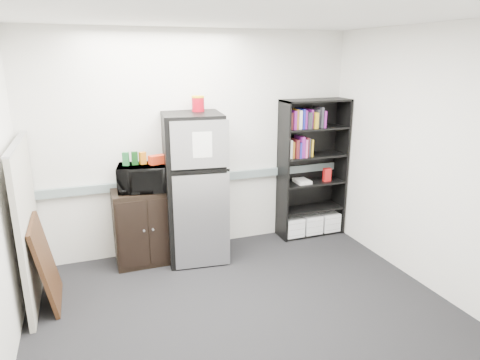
{
  "coord_description": "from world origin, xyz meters",
  "views": [
    {
      "loc": [
        -1.3,
        -3.29,
        2.38
      ],
      "look_at": [
        0.25,
        0.9,
        1.08
      ],
      "focal_mm": 32.0,
      "sensor_mm": 36.0,
      "label": 1
    }
  ],
  "objects": [
    {
      "name": "microwave",
      "position": [
        -0.72,
        1.48,
        1.05
      ],
      "size": [
        0.6,
        0.46,
        0.3
      ],
      "primitive_type": "imported",
      "rotation": [
        0.0,
        0.0,
        -0.19
      ],
      "color": "black",
      "rests_on": "cabinet"
    },
    {
      "name": "cabinet",
      "position": [
        -0.72,
        1.5,
        0.45
      ],
      "size": [
        0.72,
        0.48,
        0.9
      ],
      "color": "black",
      "rests_on": "floor"
    },
    {
      "name": "electrical_raceway",
      "position": [
        0.0,
        1.72,
        0.9
      ],
      "size": [
        3.92,
        0.05,
        0.1
      ],
      "primitive_type": "cube",
      "color": "gray",
      "rests_on": "wall_back"
    },
    {
      "name": "snack_bag",
      "position": [
        -0.54,
        1.47,
        1.25
      ],
      "size": [
        0.2,
        0.15,
        0.1
      ],
      "primitive_type": "cube",
      "rotation": [
        0.0,
        0.0,
        0.28
      ],
      "color": "red",
      "rests_on": "microwave"
    },
    {
      "name": "wall_right",
      "position": [
        2.0,
        0.0,
        1.35
      ],
      "size": [
        0.02,
        3.5,
        2.7
      ],
      "primitive_type": "cube",
      "color": "silver",
      "rests_on": "floor"
    },
    {
      "name": "snack_box_b",
      "position": [
        -0.79,
        1.52,
        1.27
      ],
      "size": [
        0.07,
        0.05,
        0.15
      ],
      "primitive_type": "cube",
      "rotation": [
        0.0,
        0.0,
        -0.07
      ],
      "color": "#0C350F",
      "rests_on": "microwave"
    },
    {
      "name": "wall_note",
      "position": [
        -0.35,
        1.74,
        1.55
      ],
      "size": [
        0.14,
        0.0,
        0.1
      ],
      "primitive_type": "cube",
      "color": "white",
      "rests_on": "wall_back"
    },
    {
      "name": "ceiling",
      "position": [
        0.0,
        0.0,
        2.7
      ],
      "size": [
        4.0,
        3.5,
        0.02
      ],
      "primitive_type": "cube",
      "color": "white",
      "rests_on": "wall_back"
    },
    {
      "name": "framed_poster",
      "position": [
        -1.77,
        0.91,
        0.44
      ],
      "size": [
        0.19,
        0.69,
        0.88
      ],
      "rotation": [
        0.0,
        -0.18,
        0.0
      ],
      "color": "black",
      "rests_on": "floor"
    },
    {
      "name": "coffee_can",
      "position": [
        -0.03,
        1.55,
        1.86
      ],
      "size": [
        0.15,
        0.15,
        0.2
      ],
      "color": "#990715",
      "rests_on": "refrigerator"
    },
    {
      "name": "refrigerator",
      "position": [
        -0.14,
        1.42,
        0.88
      ],
      "size": [
        0.74,
        0.76,
        1.77
      ],
      "rotation": [
        0.0,
        0.0,
        -0.12
      ],
      "color": "black",
      "rests_on": "floor"
    },
    {
      "name": "snack_box_c",
      "position": [
        -0.7,
        1.52,
        1.27
      ],
      "size": [
        0.08,
        0.07,
        0.14
      ],
      "primitive_type": "cube",
      "rotation": [
        0.0,
        0.0,
        0.33
      ],
      "color": "orange",
      "rests_on": "microwave"
    },
    {
      "name": "wall_back",
      "position": [
        0.0,
        1.75,
        1.35
      ],
      "size": [
        4.0,
        0.02,
        2.7
      ],
      "primitive_type": "cube",
      "color": "silver",
      "rests_on": "floor"
    },
    {
      "name": "cubicle_partition",
      "position": [
        -1.9,
        1.08,
        0.81
      ],
      "size": [
        0.06,
        1.3,
        1.62
      ],
      "color": "#AAA697",
      "rests_on": "floor"
    },
    {
      "name": "snack_box_a",
      "position": [
        -0.89,
        1.52,
        1.27
      ],
      "size": [
        0.08,
        0.07,
        0.15
      ],
      "primitive_type": "cube",
      "rotation": [
        0.0,
        0.0,
        -0.29
      ],
      "color": "#175326",
      "rests_on": "microwave"
    },
    {
      "name": "floor",
      "position": [
        0.0,
        0.0,
        0.0
      ],
      "size": [
        4.0,
        4.0,
        0.0
      ],
      "primitive_type": "plane",
      "color": "black",
      "rests_on": "ground"
    },
    {
      "name": "bookshelf",
      "position": [
        1.53,
        1.57,
        0.91
      ],
      "size": [
        0.9,
        0.34,
        1.85
      ],
      "color": "black",
      "rests_on": "floor"
    }
  ]
}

